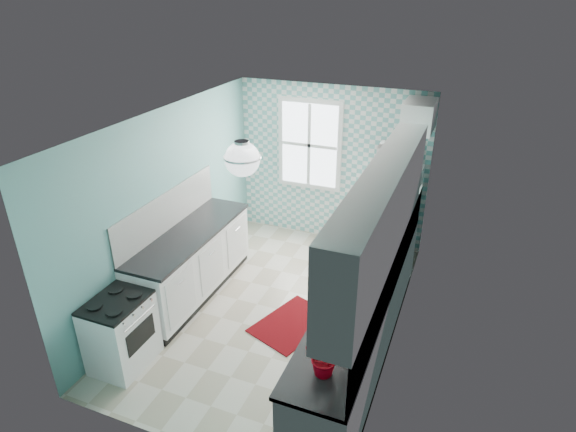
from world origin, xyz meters
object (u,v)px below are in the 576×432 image
at_px(fridge, 394,216).
at_px(microwave, 400,157).
at_px(potted_plant, 326,358).
at_px(stove, 121,331).
at_px(fruit_bowl, 338,342).
at_px(sink, 383,246).
at_px(ceiling_light, 242,159).

xyz_separation_m(fridge, microwave, (0.00, 0.00, 0.91)).
bearing_deg(fridge, potted_plant, -86.65).
height_order(stove, potted_plant, potted_plant).
height_order(stove, fruit_bowl, fruit_bowl).
xyz_separation_m(stove, fruit_bowl, (2.40, 0.10, 0.54)).
height_order(stove, microwave, microwave).
bearing_deg(potted_plant, microwave, 91.44).
bearing_deg(potted_plant, stove, 173.33).
height_order(sink, microwave, microwave).
relative_size(ceiling_light, sink, 0.63).
relative_size(sink, potted_plant, 1.61).
relative_size(fridge, fruit_bowl, 5.74).
distance_m(ceiling_light, sink, 2.27).
height_order(ceiling_light, stove, ceiling_light).
bearing_deg(stove, ceiling_light, 27.25).
distance_m(ceiling_light, fridge, 3.23).
distance_m(ceiling_light, microwave, 2.90).
bearing_deg(fridge, fruit_bowl, -86.48).
relative_size(fridge, stove, 1.83).
xyz_separation_m(fruit_bowl, potted_plant, (0.00, -0.38, 0.14)).
bearing_deg(ceiling_light, stove, -149.07).
xyz_separation_m(ceiling_light, sink, (1.20, 1.32, -1.39)).
height_order(sink, fruit_bowl, sink).
xyz_separation_m(fridge, potted_plant, (0.09, -3.59, 0.37)).
xyz_separation_m(stove, microwave, (2.31, 3.31, 1.22)).
bearing_deg(sink, stove, -141.31).
relative_size(fridge, microwave, 2.47).
height_order(fridge, sink, fridge).
bearing_deg(stove, potted_plant, -10.34).
height_order(fruit_bowl, potted_plant, potted_plant).
distance_m(sink, fruit_bowl, 1.94).
distance_m(potted_plant, microwave, 3.63).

